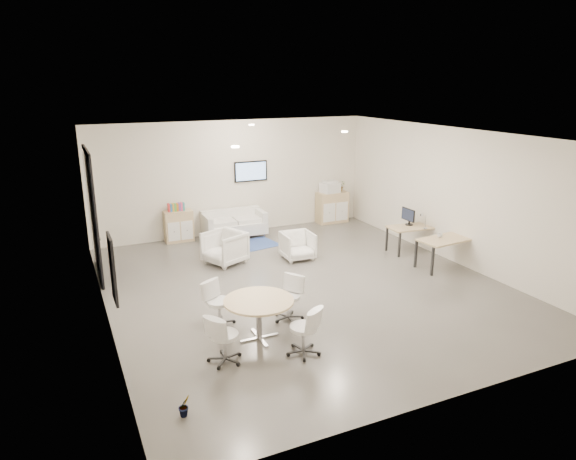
% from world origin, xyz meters
% --- Properties ---
extents(room_shell, '(9.60, 10.60, 4.80)m').
position_xyz_m(room_shell, '(0.00, 0.00, 1.60)').
color(room_shell, '#595651').
rests_on(room_shell, ground).
extents(glass_door, '(0.09, 1.90, 2.85)m').
position_xyz_m(glass_door, '(-3.95, 2.51, 1.50)').
color(glass_door, black).
rests_on(glass_door, room_shell).
extents(artwork, '(0.05, 0.54, 1.04)m').
position_xyz_m(artwork, '(-3.97, -1.60, 1.55)').
color(artwork, black).
rests_on(artwork, room_shell).
extents(wall_tv, '(0.98, 0.06, 0.58)m').
position_xyz_m(wall_tv, '(0.50, 4.46, 1.75)').
color(wall_tv, black).
rests_on(wall_tv, room_shell).
extents(ceiling_spots, '(3.14, 4.14, 0.03)m').
position_xyz_m(ceiling_spots, '(-0.20, 0.83, 3.18)').
color(ceiling_spots, '#FFEAC6').
rests_on(ceiling_spots, room_shell).
extents(sideboard_left, '(0.76, 0.39, 0.85)m').
position_xyz_m(sideboard_left, '(-1.69, 4.28, 0.43)').
color(sideboard_left, tan).
rests_on(sideboard_left, room_shell).
extents(sideboard_right, '(0.95, 0.46, 0.95)m').
position_xyz_m(sideboard_right, '(3.07, 4.24, 0.47)').
color(sideboard_right, tan).
rests_on(sideboard_right, room_shell).
extents(books, '(0.44, 0.14, 0.22)m').
position_xyz_m(books, '(-1.73, 4.28, 0.96)').
color(books, red).
rests_on(books, sideboard_left).
extents(printer, '(0.58, 0.51, 0.37)m').
position_xyz_m(printer, '(2.98, 4.25, 1.12)').
color(printer, white).
rests_on(printer, sideboard_right).
extents(loveseat, '(1.73, 0.88, 0.64)m').
position_xyz_m(loveseat, '(-0.19, 4.06, 0.35)').
color(loveseat, silver).
rests_on(loveseat, room_shell).
extents(blue_rug, '(1.59, 1.20, 0.01)m').
position_xyz_m(blue_rug, '(-0.07, 3.11, 0.01)').
color(blue_rug, '#2C4687').
rests_on(blue_rug, room_shell).
extents(armchair_left, '(1.06, 1.09, 0.87)m').
position_xyz_m(armchair_left, '(-1.10, 2.06, 0.43)').
color(armchair_left, silver).
rests_on(armchair_left, room_shell).
extents(armchair_right, '(0.76, 0.72, 0.75)m').
position_xyz_m(armchair_right, '(0.63, 1.61, 0.38)').
color(armchair_right, silver).
rests_on(armchair_right, room_shell).
extents(desk_rear, '(1.31, 0.73, 0.66)m').
position_xyz_m(desk_rear, '(3.57, 0.95, 0.59)').
color(desk_rear, tan).
rests_on(desk_rear, room_shell).
extents(desk_front, '(1.44, 0.82, 0.72)m').
position_xyz_m(desk_front, '(3.53, -0.37, 0.64)').
color(desk_front, tan).
rests_on(desk_front, room_shell).
extents(monitor, '(0.20, 0.50, 0.44)m').
position_xyz_m(monitor, '(3.53, 1.10, 0.89)').
color(monitor, black).
rests_on(monitor, desk_rear).
extents(round_table, '(1.18, 1.18, 0.72)m').
position_xyz_m(round_table, '(-1.74, -1.80, 0.64)').
color(round_table, tan).
rests_on(round_table, room_shell).
extents(meeting_chairs, '(2.31, 2.31, 0.82)m').
position_xyz_m(meeting_chairs, '(-1.74, -1.80, 0.41)').
color(meeting_chairs, white).
rests_on(meeting_chairs, room_shell).
extents(plant_cabinet, '(0.33, 0.36, 0.25)m').
position_xyz_m(plant_cabinet, '(3.36, 4.28, 1.08)').
color(plant_cabinet, '#3F7F3F').
rests_on(plant_cabinet, sideboard_right).
extents(plant_floor, '(0.27, 0.34, 0.13)m').
position_xyz_m(plant_floor, '(-3.40, -3.34, 0.07)').
color(plant_floor, '#3F7F3F').
rests_on(plant_floor, room_shell).
extents(cup, '(0.15, 0.13, 0.12)m').
position_xyz_m(cup, '(3.41, -0.26, 0.78)').
color(cup, white).
rests_on(cup, desk_front).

